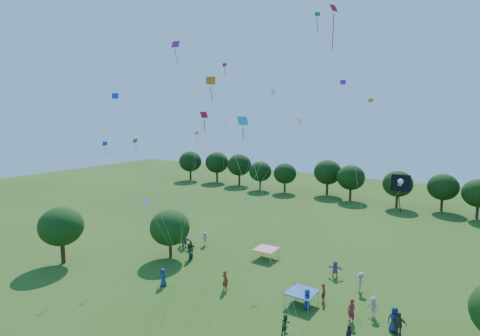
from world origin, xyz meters
name	(u,v)px	position (x,y,z in m)	size (l,w,h in m)	color
near_tree_west	(61,226)	(-19.51, 10.62, 3.89)	(4.39, 4.39, 5.88)	#422B19
near_tree_north	(170,228)	(-11.38, 17.78, 3.31)	(4.20, 4.20, 5.20)	#422B19
treeline	(363,178)	(-1.73, 55.43, 4.09)	(88.01, 8.77, 6.77)	#422B19
tent_red_stripe	(266,249)	(-2.76, 23.17, 1.04)	(2.20, 2.20, 1.10)	red
tent_blue	(302,292)	(4.41, 16.30, 1.04)	(2.20, 2.20, 1.10)	#1A46A9
crowd_person_0	(307,299)	(5.06, 15.86, 0.82)	(0.81, 0.44, 1.64)	navy
crowd_person_1	(324,293)	(5.70, 17.72, 0.77)	(0.57, 0.37, 1.53)	maroon
crowd_person_2	(286,325)	(5.24, 11.82, 0.75)	(0.74, 0.40, 1.50)	#214F24
crowd_person_3	(205,239)	(-10.65, 22.72, 0.80)	(1.05, 0.47, 1.61)	#B3AE8F
crowd_person_4	(399,324)	(11.76, 16.01, 0.85)	(1.00, 0.45, 1.70)	#433936
crowd_person_5	(335,269)	(4.90, 22.74, 0.80)	(1.49, 0.53, 1.60)	#9E5C95
crowd_person_6	(394,319)	(11.38, 16.37, 0.92)	(0.91, 0.49, 1.84)	navy
crowd_person_7	(352,311)	(8.53, 15.88, 0.91)	(0.68, 0.44, 1.82)	maroon
crowd_person_8	(189,252)	(-9.22, 18.27, 0.91)	(0.90, 0.49, 1.82)	#22512C
crowd_person_9	(361,282)	(7.74, 21.07, 0.87)	(1.14, 0.51, 1.74)	#B39F8F
crowd_person_10	(191,250)	(-9.43, 18.85, 0.93)	(1.09, 0.50, 1.86)	#3E3432
crowd_person_11	(185,240)	(-12.10, 20.87, 0.90)	(1.69, 0.60, 1.81)	#854D77
crowd_person_12	(163,277)	(-7.22, 12.53, 0.81)	(0.80, 0.43, 1.62)	navy
crowd_person_13	(225,280)	(-2.16, 14.94, 0.88)	(0.66, 0.42, 1.77)	maroon
crowd_person_14	(182,240)	(-12.71, 21.07, 0.78)	(0.77, 0.42, 1.56)	#274E21
crowd_person_15	(373,307)	(9.65, 17.56, 0.78)	(1.03, 0.46, 1.57)	#AB9C89
crowd_person_16	(349,336)	(9.28, 12.84, 0.78)	(0.92, 0.42, 1.57)	#392F2D
pirate_kite	(398,186)	(11.39, 14.61, 10.70)	(7.64, 3.53, 10.07)	black
red_high_kite	(309,65)	(3.09, 19.62, 19.14)	(7.14, 9.55, 22.82)	red
small_kite_0	(224,123)	(-6.63, 21.09, 14.23)	(2.08, 2.34, 18.77)	red
small_kite_1	(230,140)	(2.89, 8.56, 13.57)	(5.20, 2.54, 16.05)	orange
small_kite_2	(285,144)	(-2.62, 26.93, 11.92)	(6.69, 5.63, 13.36)	orange
small_kite_3	(313,92)	(3.29, 20.11, 16.97)	(1.10, 4.08, 22.38)	#167D23
small_kite_4	(121,167)	(-15.00, 14.68, 9.79)	(4.59, 5.08, 11.15)	#1241B9
small_kite_5	(177,97)	(-5.72, 13.28, 16.53)	(1.68, 1.88, 19.61)	#9C1A81
small_kite_6	(153,217)	(-5.33, 9.87, 7.24)	(2.57, 6.26, 7.54)	silver
small_kite_7	(253,159)	(3.91, 9.53, 12.39)	(4.02, 1.63, 13.69)	#0CB4B8
small_kite_8	(199,142)	(-5.16, 15.34, 12.69)	(2.90, 1.47, 14.05)	red
small_kite_9	(194,158)	(-11.13, 21.59, 10.28)	(0.47, 2.63, 11.96)	#FFA10D
small_kite_10	(366,161)	(7.91, 20.08, 11.43)	(0.41, 2.75, 15.07)	orange
small_kite_11	(143,162)	(-14.12, 16.86, 10.18)	(3.67, 1.98, 11.33)	#248317
small_kite_12	(130,135)	(-10.83, 12.58, 13.28)	(4.83, 3.26, 15.68)	blue
small_kite_13	(349,124)	(4.15, 27.46, 14.20)	(4.86, 4.42, 17.33)	purple
small_kite_14	(262,124)	(-5.55, 26.97, 14.01)	(3.56, 5.63, 16.65)	white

